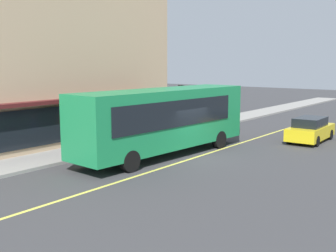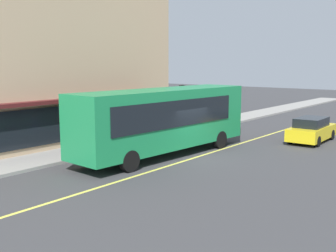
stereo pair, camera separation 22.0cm
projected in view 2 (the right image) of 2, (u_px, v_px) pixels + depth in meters
The scene contains 10 objects.
ground at pixel (196, 157), 21.56m from camera, with size 120.00×120.00×0.00m, color #38383A.
sidewalk at pixel (120, 143), 24.96m from camera, with size 80.00×2.62×0.15m, color gray.
lane_centre_stripe at pixel (196, 157), 21.56m from camera, with size 36.00×0.16×0.01m, color #D8D14C.
storefront_building at pixel (9, 13), 25.55m from camera, with size 18.54×10.99×15.73m.
bus at pixel (164, 118), 21.75m from camera, with size 11.25×3.14×3.50m.
traffic_light at pixel (183, 97), 28.54m from camera, with size 0.30×0.52×3.20m.
car_yellow at pixel (311, 130), 25.72m from camera, with size 4.35×1.95×1.52m.
pedestrian_by_curb at pixel (75, 133), 21.59m from camera, with size 0.34×0.34×1.78m.
pedestrian_mid_block at pixel (108, 129), 23.03m from camera, with size 0.34×0.34×1.74m.
pedestrian_at_corner at pixel (113, 126), 24.90m from camera, with size 0.34×0.34×1.57m.
Camera 2 is at (-17.42, -11.94, 4.85)m, focal length 44.55 mm.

